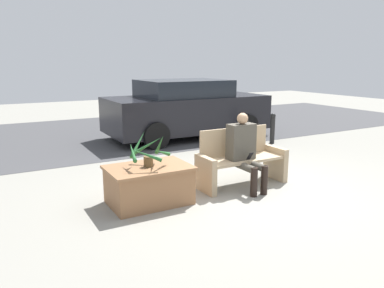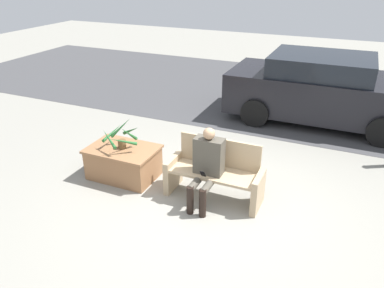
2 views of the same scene
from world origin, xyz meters
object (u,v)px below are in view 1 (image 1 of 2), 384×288
(person_seated, at_px, (245,148))
(potted_plant, at_px, (148,152))
(planter_box, at_px, (149,184))
(bollard_post, at_px, (273,128))
(parked_car, at_px, (186,109))
(bench, at_px, (240,160))

(person_seated, height_order, potted_plant, person_seated)
(planter_box, distance_m, bollard_post, 4.64)
(parked_car, bearing_deg, planter_box, -124.56)
(planter_box, bearing_deg, bollard_post, 27.97)
(potted_plant, xyz_separation_m, bollard_post, (4.10, 2.17, -0.35))
(bollard_post, bearing_deg, potted_plant, -152.06)
(person_seated, height_order, parked_car, parked_car)
(bench, height_order, person_seated, person_seated)
(potted_plant, bearing_deg, parked_car, 55.39)
(bench, height_order, parked_car, parked_car)
(parked_car, bearing_deg, bollard_post, -49.90)
(parked_car, distance_m, bollard_post, 2.25)
(planter_box, xyz_separation_m, parked_car, (2.67, 3.87, 0.45))
(potted_plant, bearing_deg, person_seated, -4.81)
(parked_car, height_order, bollard_post, parked_car)
(bench, bearing_deg, parked_car, 74.22)
(potted_plant, bearing_deg, planter_box, -1.56)
(bench, xyz_separation_m, planter_box, (-1.59, -0.06, -0.12))
(bench, xyz_separation_m, potted_plant, (-1.59, -0.06, 0.33))
(person_seated, distance_m, parked_car, 4.16)
(parked_car, relative_size, bollard_post, 5.58)
(person_seated, height_order, planter_box, person_seated)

